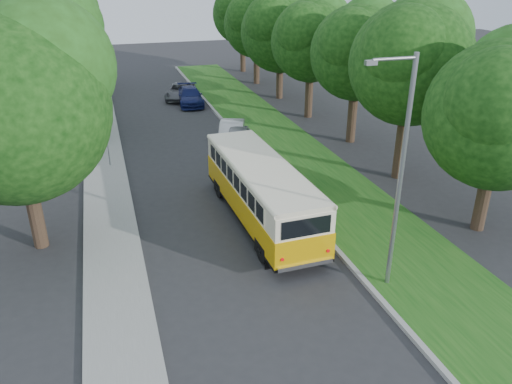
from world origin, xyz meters
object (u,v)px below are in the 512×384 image
object	(u,v)px
lamppost_near	(399,170)
lamppost_far	(96,79)
car_grey	(180,91)
car_white	(232,133)
car_blue	(190,96)
vintage_bus	(261,193)
car_silver	(238,140)

from	to	relation	value
lamppost_near	lamppost_far	bearing A→B (deg)	115.71
lamppost_far	car_grey	world-z (taller)	lamppost_far
car_white	car_blue	bearing A→B (deg)	112.77
lamppost_far	vintage_bus	world-z (taller)	lamppost_far
lamppost_near	car_blue	world-z (taller)	lamppost_near
lamppost_near	car_white	world-z (taller)	lamppost_near
lamppost_near	car_grey	world-z (taller)	lamppost_near
lamppost_far	vintage_bus	bearing A→B (deg)	-63.80
car_white	car_grey	bearing A→B (deg)	114.11
vintage_bus	car_white	distance (m)	10.62
lamppost_far	car_silver	world-z (taller)	lamppost_far
vintage_bus	car_silver	size ratio (longest dim) A/B	2.31
car_white	car_grey	size ratio (longest dim) A/B	0.95
lamppost_near	car_white	xyz separation A→B (m)	(-1.22, 16.34, -3.67)
vintage_bus	car_blue	xyz separation A→B (m)	(0.73, 20.80, -0.72)
car_silver	vintage_bus	bearing A→B (deg)	-80.77
lamppost_near	vintage_bus	distance (m)	7.09
car_white	car_grey	xyz separation A→B (m)	(-1.17, 12.41, -0.08)
lamppost_far	car_silver	bearing A→B (deg)	-24.95
vintage_bus	car_grey	bearing A→B (deg)	87.36
car_silver	car_grey	size ratio (longest dim) A/B	0.90
lamppost_near	car_blue	xyz separation A→B (m)	(-1.95, 26.64, -3.70)
car_white	car_grey	distance (m)	12.46
car_white	car_silver	bearing A→B (deg)	-70.81
car_white	car_blue	distance (m)	10.33
car_silver	car_grey	xyz separation A→B (m)	(-1.18, 13.83, -0.07)
car_blue	lamppost_near	bearing A→B (deg)	-81.39
car_silver	car_white	bearing A→B (deg)	108.91
lamppost_far	car_white	distance (m)	8.69
car_silver	car_grey	world-z (taller)	car_silver
car_grey	car_silver	bearing A→B (deg)	-66.43
car_silver	car_blue	size ratio (longest dim) A/B	0.88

